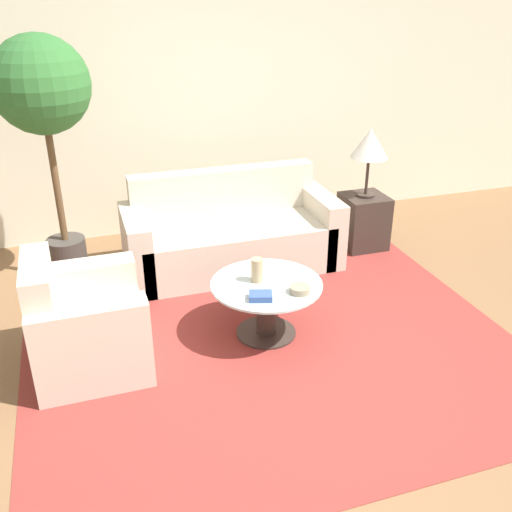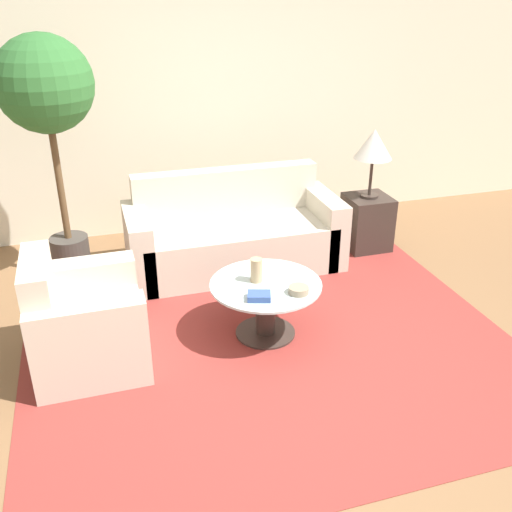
% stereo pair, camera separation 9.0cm
% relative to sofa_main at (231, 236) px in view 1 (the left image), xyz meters
% --- Properties ---
extents(ground_plane, '(14.00, 14.00, 0.00)m').
position_rel_sofa_main_xyz_m(ground_plane, '(-0.10, -1.97, -0.29)').
color(ground_plane, brown).
extents(wall_back, '(10.00, 0.06, 2.60)m').
position_rel_sofa_main_xyz_m(wall_back, '(-0.10, 1.09, 1.01)').
color(wall_back, beige).
rests_on(wall_back, ground_plane).
extents(rug, '(3.57, 3.35, 0.01)m').
position_rel_sofa_main_xyz_m(rug, '(-0.07, -1.25, -0.29)').
color(rug, maroon).
rests_on(rug, ground_plane).
extents(sofa_main, '(1.97, 0.81, 0.87)m').
position_rel_sofa_main_xyz_m(sofa_main, '(0.00, 0.00, 0.00)').
color(sofa_main, beige).
rests_on(sofa_main, ground_plane).
extents(armchair, '(0.75, 0.84, 0.84)m').
position_rel_sofa_main_xyz_m(armchair, '(-1.41, -1.22, 0.00)').
color(armchair, beige).
rests_on(armchair, ground_plane).
extents(coffee_table, '(0.83, 0.83, 0.44)m').
position_rel_sofa_main_xyz_m(coffee_table, '(-0.07, -1.25, -0.01)').
color(coffee_table, '#332823').
rests_on(coffee_table, ground_plane).
extents(side_table, '(0.42, 0.42, 0.54)m').
position_rel_sofa_main_xyz_m(side_table, '(1.39, -0.02, -0.02)').
color(side_table, '#332823').
rests_on(side_table, ground_plane).
extents(table_lamp, '(0.36, 0.36, 0.67)m').
position_rel_sofa_main_xyz_m(table_lamp, '(1.39, -0.02, 0.76)').
color(table_lamp, '#332823').
rests_on(table_lamp, side_table).
extents(potted_plant, '(0.79, 0.79, 2.11)m').
position_rel_sofa_main_xyz_m(potted_plant, '(-1.48, 0.20, 1.29)').
color(potted_plant, '#3D3833').
rests_on(potted_plant, ground_plane).
extents(vase, '(0.09, 0.09, 0.18)m').
position_rel_sofa_main_xyz_m(vase, '(-0.13, -1.20, 0.24)').
color(vase, tan).
rests_on(vase, coffee_table).
extents(bowl, '(0.15, 0.15, 0.05)m').
position_rel_sofa_main_xyz_m(bowl, '(0.11, -1.46, 0.17)').
color(bowl, gray).
rests_on(bowl, coffee_table).
extents(book_stack, '(0.19, 0.16, 0.05)m').
position_rel_sofa_main_xyz_m(book_stack, '(-0.19, -1.46, 0.17)').
color(book_stack, '#334C8C').
rests_on(book_stack, coffee_table).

